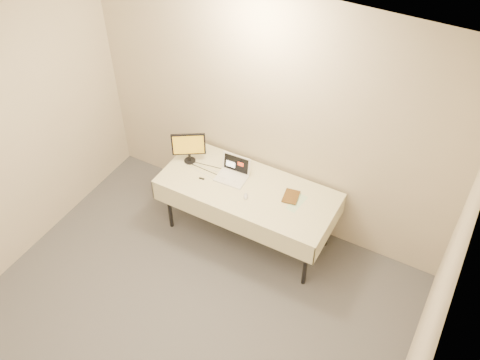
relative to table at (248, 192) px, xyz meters
The scene contains 9 objects.
back_wall 0.81m from the table, 90.00° to the left, with size 4.00×0.10×2.70m, color beige.
table is the anchor object (origin of this frame).
laptop 0.26m from the table, 159.38° to the left, with size 0.33×0.27×0.22m.
monitor 0.80m from the table, behind, with size 0.32×0.21×0.37m.
book 0.42m from the table, 11.09° to the left, with size 0.15×0.02×0.20m, color #8A5919.
alarm_clock 0.47m from the table, 140.11° to the left, with size 0.12×0.07×0.05m.
clicker 0.16m from the table, 69.56° to the right, with size 0.05×0.09×0.02m, color #B4B4B7.
paper_form 0.54m from the table, ahead, with size 0.11×0.27×0.00m, color #AFD4A8.
usb_dongle 0.50m from the table, 166.32° to the right, with size 0.06×0.02×0.01m, color black.
Camera 1 is at (1.85, -1.46, 4.57)m, focal length 40.00 mm.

